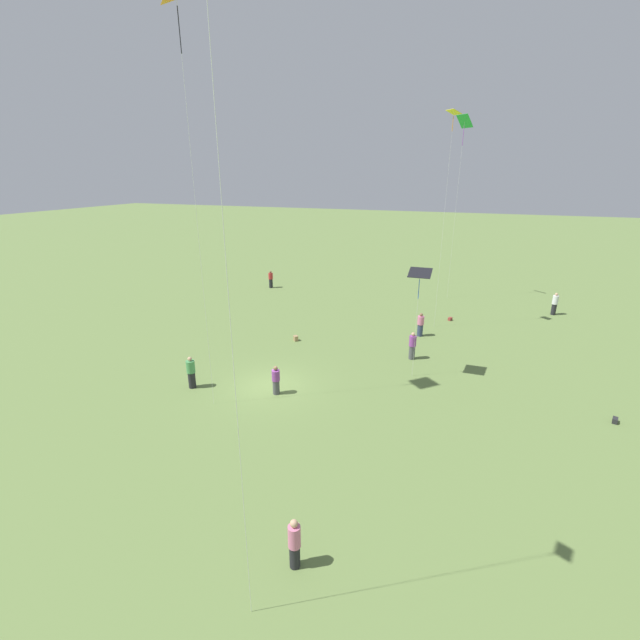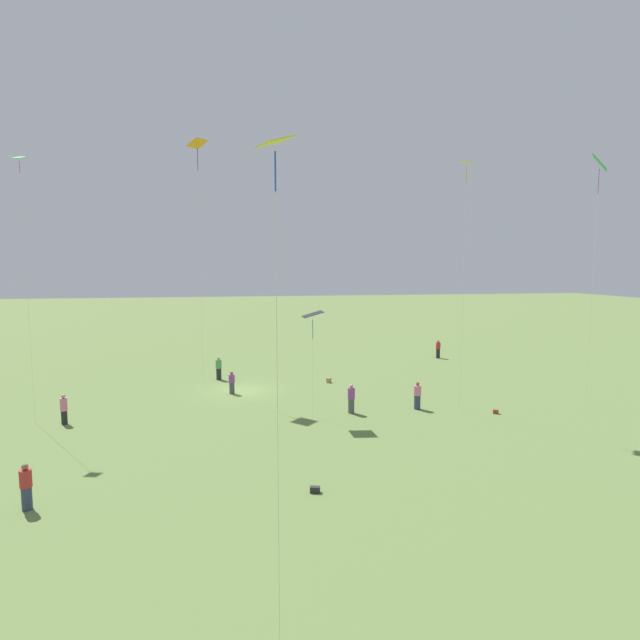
# 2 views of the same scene
# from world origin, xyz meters

# --- Properties ---
(ground_plane) EXTENTS (240.00, 240.00, 0.00)m
(ground_plane) POSITION_xyz_m (0.00, 0.00, 0.00)
(ground_plane) COLOR olive
(person_0) EXTENTS (0.48, 0.48, 1.78)m
(person_0) POSITION_xyz_m (10.31, 5.97, 0.88)
(person_0) COLOR #232328
(person_0) RESTS_ON ground_plane
(person_1) EXTENTS (0.61, 0.61, 1.78)m
(person_1) POSITION_xyz_m (8.44, 16.74, 0.88)
(person_1) COLOR #333D5B
(person_1) RESTS_ON ground_plane
(person_2) EXTENTS (0.67, 0.67, 1.77)m
(person_2) POSITION_xyz_m (-10.96, 6.81, 0.87)
(person_2) COLOR #333D5B
(person_2) RESTS_ON ground_plane
(person_3) EXTENTS (0.58, 0.58, 1.87)m
(person_3) POSITION_xyz_m (1.67, -4.09, 0.92)
(person_3) COLOR #232328
(person_3) RESTS_ON ground_plane
(person_4) EXTENTS (0.63, 0.63, 1.81)m
(person_4) POSITION_xyz_m (-19.76, -9.87, 0.89)
(person_4) COLOR #232328
(person_4) RESTS_ON ground_plane
(person_6) EXTENTS (0.47, 0.47, 1.65)m
(person_6) POSITION_xyz_m (0.68, 0.67, 0.81)
(person_6) COLOR #4C4C51
(person_6) RESTS_ON ground_plane
(person_7) EXTENTS (0.53, 0.53, 1.83)m
(person_7) POSITION_xyz_m (-6.58, 6.89, 0.90)
(person_7) COLOR #4C4C51
(person_7) RESTS_ON ground_plane
(kite_0) EXTENTS (0.77, 0.78, 11.57)m
(kite_0) POSITION_xyz_m (-0.05, 26.46, 10.59)
(kite_0) COLOR yellow
(kite_0) RESTS_ON ground_plane
(kite_2) EXTENTS (1.57, 1.57, 18.23)m
(kite_2) POSITION_xyz_m (2.81, -1.94, 17.29)
(kite_2) COLOR orange
(kite_2) RESTS_ON ground_plane
(kite_3) EXTENTS (1.47, 1.52, 16.14)m
(kite_3) POSITION_xyz_m (-22.37, 7.84, 15.18)
(kite_3) COLOR green
(kite_3) RESTS_ON ground_plane
(kite_5) EXTENTS (1.20, 1.24, 6.46)m
(kite_5) POSITION_xyz_m (-4.08, 7.32, 6.18)
(kite_5) COLOR black
(kite_5) RESTS_ON ground_plane
(kite_6) EXTENTS (0.74, 0.72, 15.21)m
(kite_6) POSITION_xyz_m (12.06, 5.42, 13.66)
(kite_6) COLOR green
(kite_6) RESTS_ON ground_plane
(kite_8) EXTENTS (1.10, 1.10, 15.48)m
(kite_8) POSITION_xyz_m (-13.49, 7.58, 14.38)
(kite_8) COLOR yellow
(kite_8) RESTS_ON ground_plane
(picnic_bag_0) EXTENTS (0.44, 0.32, 0.25)m
(picnic_bag_0) POSITION_xyz_m (-2.44, 17.33, 0.12)
(picnic_bag_0) COLOR #262628
(picnic_bag_0) RESTS_ON ground_plane
(picnic_bag_1) EXTENTS (0.43, 0.43, 0.38)m
(picnic_bag_1) POSITION_xyz_m (-6.87, -1.44, 0.19)
(picnic_bag_1) COLOR #A58459
(picnic_bag_1) RESTS_ON ground_plane
(picnic_bag_2) EXTENTS (0.40, 0.36, 0.25)m
(picnic_bag_2) POSITION_xyz_m (-15.39, 8.66, 0.13)
(picnic_bag_2) COLOR #933833
(picnic_bag_2) RESTS_ON ground_plane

